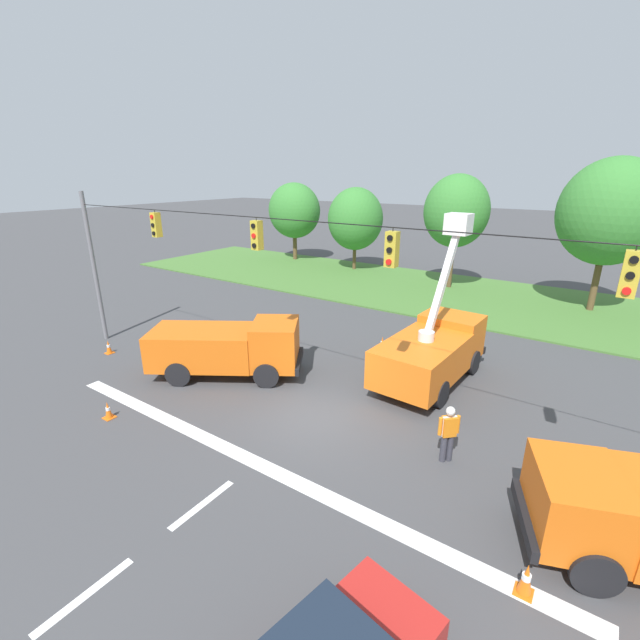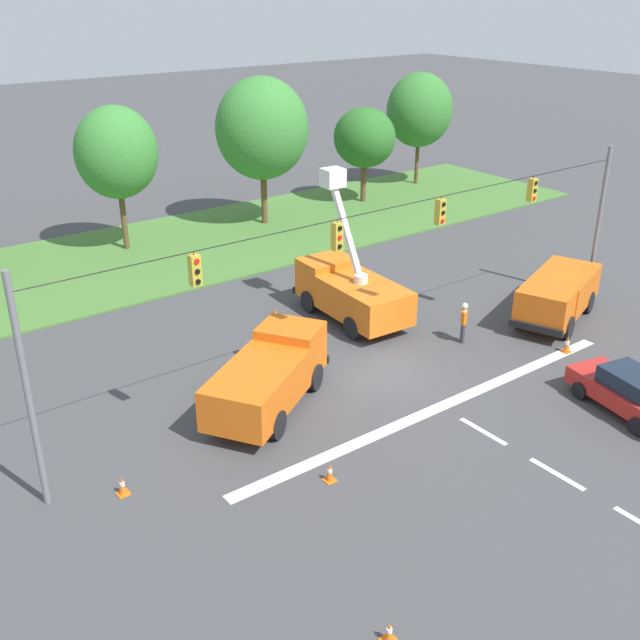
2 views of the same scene
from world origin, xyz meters
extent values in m
plane|color=#424244|center=(0.00, 0.00, 0.00)|extent=(200.00, 200.00, 0.00)
cube|color=#477533|center=(0.00, 18.00, 0.05)|extent=(56.00, 12.00, 0.10)
cube|color=silver|center=(0.00, -3.07, 0.00)|extent=(17.60, 0.50, 0.01)
cube|color=silver|center=(0.00, -5.07, 0.00)|extent=(0.20, 2.00, 0.01)
cube|color=silver|center=(0.00, -8.07, 0.00)|extent=(0.20, 2.00, 0.01)
cylinder|color=slate|center=(-13.00, 0.00, 3.60)|extent=(0.20, 0.20, 7.20)
cylinder|color=black|center=(0.00, 0.00, 6.60)|extent=(26.00, 0.03, 0.03)
cylinder|color=black|center=(-7.72, 0.00, 6.55)|extent=(0.02, 0.02, 0.10)
cube|color=gold|center=(-7.72, 0.00, 6.02)|extent=(0.32, 0.28, 0.96)
cylinder|color=red|center=(-7.72, -0.16, 6.34)|extent=(0.16, 0.05, 0.16)
cylinder|color=black|center=(-7.72, -0.16, 6.02)|extent=(0.16, 0.05, 0.16)
cylinder|color=black|center=(-7.72, -0.16, 5.70)|extent=(0.16, 0.05, 0.16)
cylinder|color=black|center=(-2.36, 0.00, 6.55)|extent=(0.02, 0.02, 0.10)
cube|color=gold|center=(-2.36, 0.00, 6.02)|extent=(0.32, 0.28, 0.96)
cylinder|color=black|center=(-2.36, -0.16, 6.34)|extent=(0.16, 0.05, 0.16)
cylinder|color=red|center=(-2.36, -0.16, 6.02)|extent=(0.16, 0.05, 0.16)
cylinder|color=black|center=(-2.36, -0.16, 5.70)|extent=(0.16, 0.05, 0.16)
cylinder|color=black|center=(2.51, 0.00, 6.55)|extent=(0.02, 0.02, 0.10)
cube|color=gold|center=(2.51, 0.00, 6.02)|extent=(0.32, 0.28, 0.96)
cylinder|color=black|center=(2.51, -0.16, 6.34)|extent=(0.16, 0.05, 0.16)
cylinder|color=black|center=(2.51, -0.16, 6.02)|extent=(0.16, 0.05, 0.16)
cylinder|color=red|center=(2.51, -0.16, 5.70)|extent=(0.16, 0.05, 0.16)
cylinder|color=black|center=(7.81, 0.00, 6.55)|extent=(0.02, 0.02, 0.10)
cube|color=gold|center=(7.81, 0.00, 6.02)|extent=(0.32, 0.28, 0.96)
cylinder|color=black|center=(7.81, -0.16, 6.34)|extent=(0.16, 0.05, 0.16)
cylinder|color=black|center=(7.81, -0.16, 6.02)|extent=(0.16, 0.05, 0.16)
cylinder|color=red|center=(7.81, -0.16, 5.70)|extent=(0.16, 0.05, 0.16)
cylinder|color=brown|center=(-17.69, 21.91, 1.25)|extent=(0.39, 0.39, 2.49)
ellipsoid|color=#387F33|center=(-17.69, 21.91, 4.64)|extent=(5.06, 4.34, 5.04)
cylinder|color=brown|center=(-10.74, 21.23, 1.19)|extent=(0.29, 0.29, 2.37)
ellipsoid|color=#387F33|center=(-10.74, 21.23, 4.33)|extent=(4.60, 4.61, 5.14)
cylinder|color=brown|center=(-1.90, 19.71, 1.80)|extent=(0.32, 0.32, 3.59)
ellipsoid|color=#387F33|center=(-1.90, 19.71, 5.48)|extent=(4.45, 4.25, 4.95)
cylinder|color=brown|center=(6.99, 19.14, 1.75)|extent=(0.38, 0.38, 3.50)
ellipsoid|color=#387F33|center=(6.99, 19.14, 5.87)|extent=(5.58, 5.37, 6.01)
cube|color=orange|center=(2.20, 3.83, 1.23)|extent=(2.73, 4.22, 1.46)
cube|color=orange|center=(2.37, 6.74, 1.39)|extent=(2.49, 1.88, 1.78)
cube|color=#1E2838|center=(2.40, 7.35, 1.70)|extent=(2.12, 0.22, 0.80)
cube|color=black|center=(2.42, 7.69, 0.65)|extent=(2.50, 0.30, 0.30)
cylinder|color=black|center=(1.21, 6.57, 0.50)|extent=(0.34, 1.01, 1.00)
cylinder|color=black|center=(3.50, 6.44, 0.50)|extent=(0.34, 1.01, 1.00)
cylinder|color=black|center=(1.01, 3.17, 0.50)|extent=(0.34, 1.01, 1.00)
cylinder|color=black|center=(3.30, 3.03, 0.50)|extent=(0.34, 1.01, 1.00)
cylinder|color=silver|center=(2.22, 4.12, 2.14)|extent=(0.60, 0.60, 0.36)
cube|color=white|center=(2.28, 5.21, 3.90)|extent=(0.38, 2.41, 4.01)
cube|color=white|center=(2.34, 6.30, 6.10)|extent=(0.94, 0.85, 0.80)
cube|color=orange|center=(-5.70, 0.09, 1.23)|extent=(4.75, 4.18, 1.46)
cube|color=orange|center=(-3.19, 1.68, 1.40)|extent=(2.69, 2.83, 1.81)
cube|color=#1E2838|center=(-2.66, 2.01, 1.72)|extent=(1.13, 1.72, 0.81)
cube|color=black|center=(-2.37, 2.19, 0.65)|extent=(1.37, 2.04, 0.30)
cylinder|color=black|center=(-3.96, 2.45, 0.50)|extent=(1.00, 0.77, 1.00)
cylinder|color=black|center=(-2.82, 0.65, 0.50)|extent=(1.00, 0.77, 1.00)
cylinder|color=black|center=(-6.89, 0.60, 0.50)|extent=(1.00, 0.77, 1.00)
cylinder|color=black|center=(-5.76, -1.20, 0.50)|extent=(1.00, 0.77, 1.00)
cube|color=orange|center=(7.74, -1.39, 1.27)|extent=(2.34, 2.64, 1.53)
cube|color=#1E2838|center=(7.19, -1.59, 1.53)|extent=(0.77, 1.85, 0.69)
cube|color=black|center=(6.88, -1.71, 0.65)|extent=(0.95, 2.19, 0.30)
cylinder|color=black|center=(8.32, -2.29, 0.50)|extent=(1.03, 0.61, 1.00)
cylinder|color=black|center=(7.58, -0.33, 0.50)|extent=(1.03, 0.61, 1.00)
cylinder|color=black|center=(4.45, -5.66, 0.32)|extent=(0.32, 0.67, 0.64)
cylinder|color=#383842|center=(4.58, 0.22, 0.42)|extent=(0.18, 0.18, 0.85)
cylinder|color=#383842|center=(4.44, 0.08, 0.42)|extent=(0.18, 0.18, 0.85)
cube|color=orange|center=(4.51, 0.15, 1.15)|extent=(0.45, 0.45, 0.60)
cube|color=silver|center=(4.51, 0.15, 1.15)|extent=(0.35, 0.36, 0.62)
cylinder|color=orange|center=(4.69, 0.34, 1.18)|extent=(0.11, 0.11, 0.55)
cylinder|color=orange|center=(4.32, -0.04, 1.18)|extent=(0.11, 0.11, 0.55)
sphere|color=tan|center=(4.51, 0.15, 1.58)|extent=(0.22, 0.22, 0.22)
sphere|color=white|center=(4.51, 0.15, 1.64)|extent=(0.26, 0.26, 0.26)
cube|color=orange|center=(-5.80, -4.12, 0.01)|extent=(0.36, 0.36, 0.03)
cone|color=orange|center=(-5.80, -4.12, 0.32)|extent=(0.24, 0.24, 0.59)
cylinder|color=white|center=(-5.80, -4.12, 0.35)|extent=(0.15, 0.15, 0.11)
cube|color=orange|center=(-11.09, -0.97, 0.01)|extent=(0.36, 0.36, 0.03)
cone|color=orange|center=(-11.09, -0.97, 0.33)|extent=(0.24, 0.24, 0.61)
cylinder|color=white|center=(-11.09, -0.97, 0.36)|extent=(0.15, 0.15, 0.11)
cube|color=orange|center=(7.20, -3.08, 0.01)|extent=(0.36, 0.36, 0.03)
cone|color=orange|center=(7.20, -3.08, 0.38)|extent=(0.28, 0.28, 0.71)
cylinder|color=white|center=(7.20, -3.08, 0.42)|extent=(0.18, 0.18, 0.13)
cube|color=orange|center=(-0.71, 6.50, 0.01)|extent=(0.36, 0.36, 0.03)
cone|color=orange|center=(-0.71, 6.50, 0.37)|extent=(0.27, 0.27, 0.68)
cylinder|color=white|center=(-0.71, 6.50, 0.40)|extent=(0.17, 0.17, 0.12)
camera|label=1|loc=(7.39, -10.60, 7.97)|focal=24.00mm
camera|label=2|loc=(-17.24, -18.87, 13.84)|focal=42.00mm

